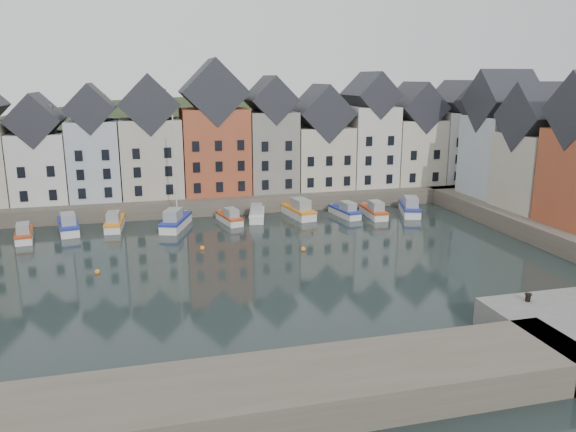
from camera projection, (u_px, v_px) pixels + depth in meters
name	position (u px, v px, depth m)	size (l,w,h in m)	color
ground	(255.00, 271.00, 51.41)	(260.00, 260.00, 0.00)	black
far_quay	(214.00, 196.00, 79.37)	(90.00, 16.00, 2.00)	#52493F
right_quay	(573.00, 227.00, 62.99)	(14.00, 54.00, 2.00)	#52493F
near_wall	(145.00, 412.00, 28.06)	(50.00, 6.00, 2.00)	#52493F
hillside	(200.00, 265.00, 108.35)	(153.60, 70.40, 64.00)	black
far_terrace	(237.00, 141.00, 76.38)	(72.37, 8.16, 17.78)	beige
right_terrace	(543.00, 151.00, 65.62)	(8.30, 24.25, 16.36)	#ADB7C0
mooring_buoys	(205.00, 256.00, 55.41)	(20.50, 5.50, 0.50)	orange
boat_a	(24.00, 234.00, 61.24)	(2.56, 5.88, 2.18)	silver
boat_b	(68.00, 226.00, 64.38)	(3.16, 6.89, 2.55)	silver
boat_c	(114.00, 223.00, 65.85)	(2.26, 6.20, 2.34)	silver
boat_d	(175.00, 221.00, 65.98)	(4.36, 7.29, 13.32)	silver
boat_e	(230.00, 218.00, 68.44)	(2.82, 5.75, 2.12)	silver
boat_f	(257.00, 214.00, 70.05)	(3.03, 6.07, 2.23)	silver
boat_g	(298.00, 210.00, 71.49)	(3.34, 7.29, 2.69)	silver
boat_h	(345.00, 211.00, 71.64)	(2.68, 5.96, 2.21)	silver
boat_i	(374.00, 211.00, 71.49)	(2.24, 6.22, 2.35)	silver
boat_j	(410.00, 208.00, 72.88)	(4.29, 7.25, 2.66)	silver
mooring_bollard	(528.00, 297.00, 39.29)	(0.48, 0.48, 0.56)	black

